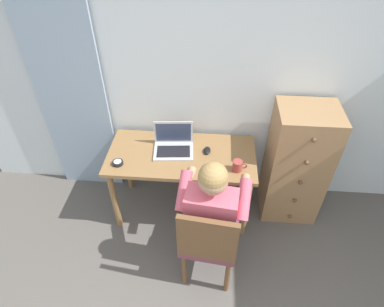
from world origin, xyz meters
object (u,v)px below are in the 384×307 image
dresser (296,164)px  person_seated (213,206)px  desk (182,163)px  coffee_mug (238,166)px  laptop (174,145)px  chair (209,241)px  desk_clock (118,163)px  computer_mouse (207,150)px

dresser → person_seated: person_seated is taller
desk → dresser: 1.03m
dresser → coffee_mug: 0.64m
person_seated → laptop: 0.70m
person_seated → laptop: size_ratio=3.34×
chair → desk_clock: (-0.79, 0.54, 0.24)m
dresser → coffee_mug: size_ratio=9.63×
person_seated → dresser: bearing=40.6°
coffee_mug → dresser: bearing=26.0°
desk → computer_mouse: computer_mouse is taller
chair → person_seated: person_seated is taller
desk → dresser: (1.03, 0.10, -0.04)m
desk → laptop: size_ratio=3.55×
computer_mouse → coffee_mug: (0.26, -0.21, 0.03)m
desk_clock → coffee_mug: 0.99m
person_seated → chair: bearing=-95.6°
laptop → desk_clock: bearing=-152.7°
desk → laptop: (-0.07, 0.06, 0.15)m
chair → computer_mouse: 0.79m
desk → laptop: laptop is taller
person_seated → computer_mouse: person_seated is taller
person_seated → coffee_mug: person_seated is taller
desk_clock → coffee_mug: coffee_mug is taller
chair → computer_mouse: size_ratio=8.87×
desk → chair: 0.77m
dresser → computer_mouse: bearing=-176.0°
desk → person_seated: size_ratio=1.07×
laptop → desk_clock: size_ratio=4.01×
dresser → computer_mouse: (-0.80, -0.06, 0.16)m
desk → desk_clock: size_ratio=14.26×
laptop → desk_clock: laptop is taller
dresser → desk_clock: dresser is taller
person_seated → desk_clock: (-0.81, 0.36, 0.06)m
dresser → laptop: dresser is taller
chair → coffee_mug: 0.64m
person_seated → coffee_mug: 0.42m
chair → laptop: bearing=114.3°
person_seated → desk: bearing=118.9°
desk_clock → person_seated: bearing=-23.9°
person_seated → coffee_mug: bearing=62.8°
dresser → chair: 1.11m
desk_clock → coffee_mug: (0.99, 0.01, 0.03)m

